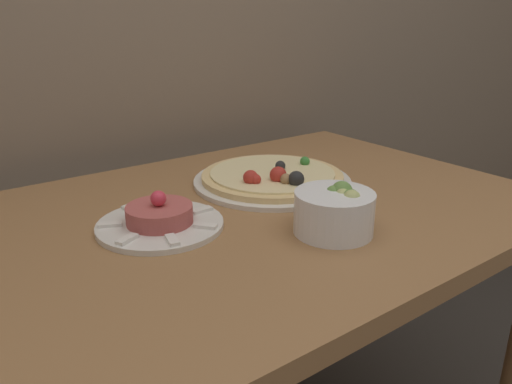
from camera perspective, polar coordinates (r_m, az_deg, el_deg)
dining_table at (r=1.00m, az=-1.75°, el=-7.55°), size 1.20×0.79×0.73m
pizza_plate at (r=1.10m, az=1.91°, el=1.63°), size 0.35×0.35×0.06m
tartare_plate at (r=0.89m, az=-10.93°, el=-3.11°), size 0.22×0.22×0.07m
small_bowl at (r=0.86m, az=9.00°, el=-2.16°), size 0.14×0.14×0.09m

